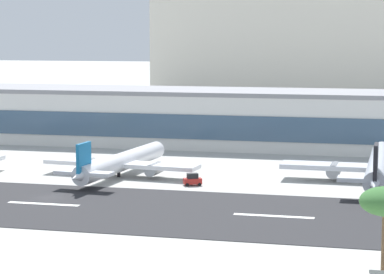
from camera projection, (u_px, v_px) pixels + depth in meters
The scene contains 9 objects.
ground_plane at pixel (48, 198), 134.09m from camera, with size 1400.00×1400.00×0.00m, color #A8A8A3.
runway_strip at pixel (36, 204), 129.37m from camera, with size 800.00×32.12×0.08m, color #262628.
runway_centreline_dash_4 at pixel (44, 204), 129.04m from camera, with size 12.00×1.20×0.01m, color white.
runway_centreline_dash_5 at pixel (274, 216), 120.33m from camera, with size 12.00×1.20×0.01m, color white.
terminal_building at pixel (195, 117), 199.32m from camera, with size 196.40×23.69×13.60m.
distant_hotel_block at pixel (320, 46), 336.27m from camera, with size 138.17×27.56×44.98m, color beige.
airliner_blue_tail_gate_1 at pixel (119, 163), 153.98m from camera, with size 30.88×39.66×8.29m.
airliner_black_tail_gate_2 at pixel (378, 167), 147.15m from camera, with size 35.54×44.41×9.27m.
service_baggage_tug_1 at pixel (193, 180), 145.22m from camera, with size 3.58×2.91×2.20m.
Camera 1 is at (54.55, -122.33, 26.48)m, focal length 76.29 mm.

